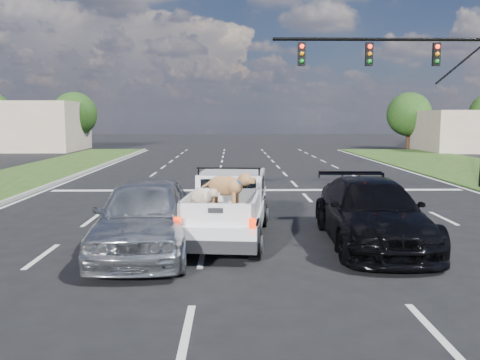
% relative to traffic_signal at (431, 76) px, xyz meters
% --- Properties ---
extents(ground, '(160.00, 160.00, 0.00)m').
position_rel_traffic_signal_xyz_m(ground, '(-7.20, -10.50, -4.73)').
color(ground, black).
rests_on(ground, ground).
extents(road_markings, '(17.75, 60.00, 0.01)m').
position_rel_traffic_signal_xyz_m(road_markings, '(-7.20, -3.94, -4.72)').
color(road_markings, silver).
rests_on(road_markings, ground).
extents(traffic_signal, '(9.11, 0.31, 7.00)m').
position_rel_traffic_signal_xyz_m(traffic_signal, '(0.00, 0.00, 0.00)').
color(traffic_signal, black).
rests_on(traffic_signal, ground).
extents(building_left, '(10.00, 8.00, 4.40)m').
position_rel_traffic_signal_xyz_m(building_left, '(-27.20, 25.50, -2.53)').
color(building_left, '#C5B096').
rests_on(building_left, ground).
extents(tree_far_c, '(4.20, 4.20, 5.40)m').
position_rel_traffic_signal_xyz_m(tree_far_c, '(-23.20, 27.50, -1.44)').
color(tree_far_c, '#332114').
rests_on(tree_far_c, ground).
extents(tree_far_d, '(4.20, 4.20, 5.40)m').
position_rel_traffic_signal_xyz_m(tree_far_d, '(8.80, 27.50, -1.44)').
color(tree_far_d, '#332114').
rests_on(tree_far_d, ground).
extents(pickup_truck, '(2.21, 4.91, 1.78)m').
position_rel_traffic_signal_xyz_m(pickup_truck, '(-8.38, -8.87, -3.89)').
color(pickup_truck, black).
rests_on(pickup_truck, ground).
extents(silver_sedan, '(2.18, 5.02, 1.69)m').
position_rel_traffic_signal_xyz_m(silver_sedan, '(-10.23, -10.26, -3.88)').
color(silver_sedan, '#B1B4B8').
rests_on(silver_sedan, ground).
extents(black_coupe, '(2.31, 5.36, 1.54)m').
position_rel_traffic_signal_xyz_m(black_coupe, '(-5.00, -9.58, -3.96)').
color(black_coupe, black).
rests_on(black_coupe, ground).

